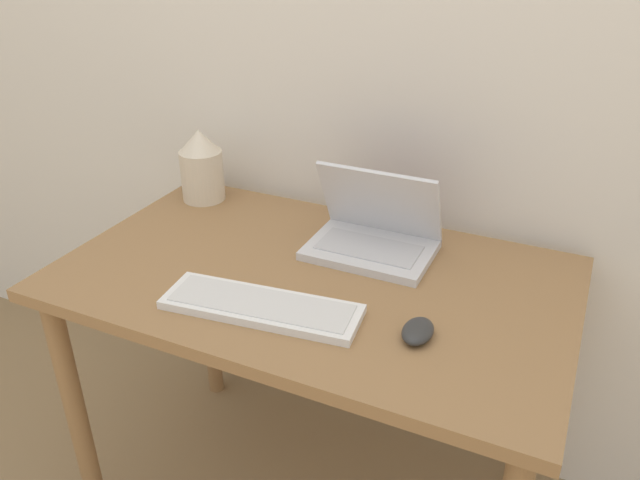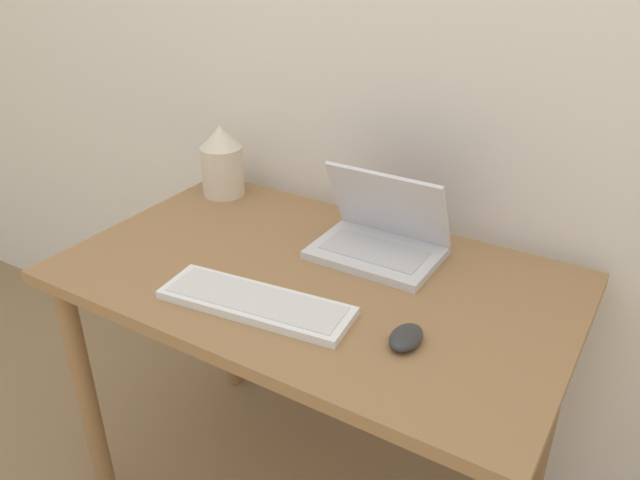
% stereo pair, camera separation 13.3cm
% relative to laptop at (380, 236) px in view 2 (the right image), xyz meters
% --- Properties ---
extents(wall_back, '(6.00, 0.05, 2.50)m').
position_rel_laptop_xyz_m(wall_back, '(-0.08, 0.25, 0.45)').
color(wall_back, silver).
rests_on(wall_back, ground_plane).
extents(desk, '(1.14, 0.69, 0.76)m').
position_rel_laptop_xyz_m(desk, '(-0.08, -0.16, -0.15)').
color(desk, olive).
rests_on(desk, ground_plane).
extents(laptop, '(0.29, 0.21, 0.21)m').
position_rel_laptop_xyz_m(laptop, '(0.00, 0.00, 0.00)').
color(laptop, silver).
rests_on(laptop, desk).
extents(keyboard, '(0.42, 0.17, 0.02)m').
position_rel_laptop_xyz_m(keyboard, '(-0.12, -0.34, -0.04)').
color(keyboard, white).
rests_on(keyboard, desk).
extents(mouse, '(0.06, 0.09, 0.03)m').
position_rel_laptop_xyz_m(mouse, '(0.20, -0.29, -0.03)').
color(mouse, '#2D2D2D').
rests_on(mouse, desk).
extents(vase, '(0.12, 0.12, 0.20)m').
position_rel_laptop_xyz_m(vase, '(-0.54, 0.08, 0.05)').
color(vase, beige).
rests_on(vase, desk).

